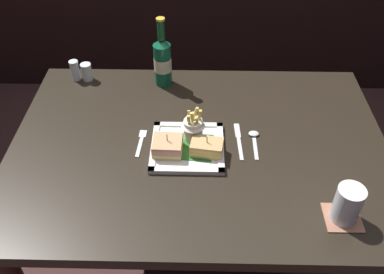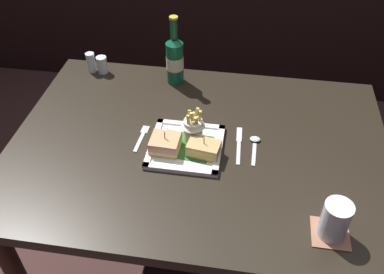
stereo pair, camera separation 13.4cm
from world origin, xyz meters
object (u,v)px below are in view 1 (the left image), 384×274
at_px(salt_shaker, 74,71).
at_px(square_plate, 186,147).
at_px(beer_bottle, 162,61).
at_px(dining_table, 197,165).
at_px(water_glass, 345,206).
at_px(pepper_shaker, 86,73).
at_px(knife, 237,139).
at_px(sandwich_half_right, 206,147).
at_px(sandwich_half_left, 166,146).
at_px(fries_cup, 192,126).
at_px(fork, 140,141).
at_px(spoon, 253,138).

bearing_deg(salt_shaker, square_plate, -41.13).
relative_size(square_plate, beer_bottle, 0.86).
height_order(dining_table, square_plate, square_plate).
distance_m(water_glass, pepper_shaker, 1.07).
height_order(dining_table, knife, knife).
bearing_deg(sandwich_half_right, sandwich_half_left, -180.00).
bearing_deg(water_glass, sandwich_half_right, 146.80).
height_order(dining_table, pepper_shaker, pepper_shaker).
height_order(square_plate, fries_cup, fries_cup).
xyz_separation_m(sandwich_half_right, fork, (-0.22, 0.06, -0.03)).
relative_size(fork, knife, 0.73).
xyz_separation_m(square_plate, sandwich_half_right, (0.06, -0.02, 0.02)).
bearing_deg(fork, beer_bottle, 81.63).
xyz_separation_m(salt_shaker, pepper_shaker, (0.05, 0.00, -0.01)).
bearing_deg(beer_bottle, dining_table, -67.99).
relative_size(fries_cup, pepper_shaker, 1.72).
distance_m(beer_bottle, spoon, 0.47).
height_order(beer_bottle, water_glass, beer_bottle).
height_order(square_plate, sandwich_half_right, sandwich_half_right).
bearing_deg(fork, water_glass, -27.00).
bearing_deg(pepper_shaker, fork, -55.29).
bearing_deg(fries_cup, knife, 2.24).
bearing_deg(fork, sandwich_half_left, -31.27).
bearing_deg(spoon, pepper_shaker, 151.53).
distance_m(beer_bottle, salt_shaker, 0.35).
bearing_deg(knife, spoon, 6.92).
bearing_deg(square_plate, water_glass, -31.74).
bearing_deg(spoon, water_glass, -56.49).
distance_m(knife, spoon, 0.05).
relative_size(sandwich_half_left, salt_shaker, 1.15).
height_order(sandwich_half_right, water_glass, water_glass).
bearing_deg(pepper_shaker, square_plate, -44.14).
xyz_separation_m(fries_cup, pepper_shaker, (-0.42, 0.35, -0.03)).
bearing_deg(fries_cup, sandwich_half_left, -139.89).
distance_m(dining_table, sandwich_half_right, 0.14).
distance_m(beer_bottle, fork, 0.36).
xyz_separation_m(beer_bottle, knife, (0.27, -0.33, -0.10)).
bearing_deg(salt_shaker, knife, -29.16).
bearing_deg(sandwich_half_left, knife, 17.51).
height_order(spoon, pepper_shaker, pepper_shaker).
height_order(knife, salt_shaker, salt_shaker).
bearing_deg(spoon, square_plate, -166.20).
bearing_deg(pepper_shaker, salt_shaker, 180.00).
distance_m(square_plate, knife, 0.18).
distance_m(dining_table, square_plate, 0.12).
xyz_separation_m(dining_table, salt_shaker, (-0.49, 0.37, 0.14)).
relative_size(beer_bottle, fork, 2.06).
bearing_deg(pepper_shaker, fries_cup, -39.72).
xyz_separation_m(dining_table, beer_bottle, (-0.14, 0.35, 0.20)).
bearing_deg(salt_shaker, beer_bottle, -3.07).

